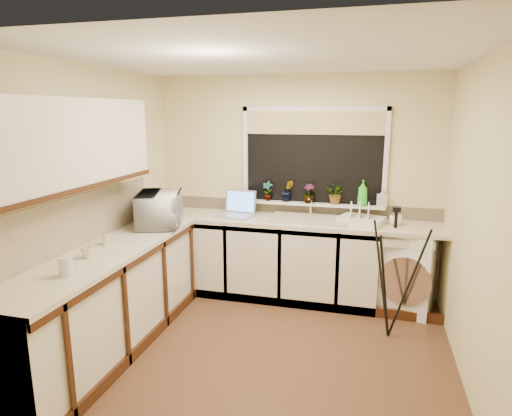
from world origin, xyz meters
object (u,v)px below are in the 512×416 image
object	(u,v)px
plant_a	(268,191)
glass_jug	(66,267)
laptop	(237,209)
soap_bottle_green	(363,193)
cup_left	(87,252)
steel_jar	(107,238)
plant_b	(288,191)
soap_bottle_clear	(382,197)
cup_back	(396,220)
microwave	(160,209)
tripod	(392,273)
kettle	(158,217)
plant_c	(309,193)
washing_machine	(403,269)
plant_d	(336,194)
dish_rack	(361,220)

from	to	relation	value
plant_a	glass_jug	bearing A→B (deg)	-112.34
laptop	soap_bottle_green	distance (m)	1.38
cup_left	soap_bottle_green	bearing A→B (deg)	42.13
steel_jar	plant_b	bearing A→B (deg)	49.91
plant_b	soap_bottle_clear	world-z (taller)	plant_b
plant_a	plant_b	bearing A→B (deg)	6.00
cup_back	cup_left	bearing A→B (deg)	-144.79
steel_jar	plant_a	world-z (taller)	plant_a
laptop	microwave	xyz separation A→B (m)	(-0.64, -0.62, 0.10)
tripod	soap_bottle_green	size ratio (longest dim) A/B	4.40
tripod	cup_left	world-z (taller)	tripod
kettle	soap_bottle_clear	bearing A→B (deg)	22.31
laptop	cup_left	xyz separation A→B (m)	(-0.73, -1.71, -0.03)
steel_jar	cup_back	world-z (taller)	steel_jar
plant_c	soap_bottle_clear	bearing A→B (deg)	1.75
cup_back	plant_b	bearing A→B (deg)	170.48
plant_a	cup_back	size ratio (longest dim) A/B	1.74
laptop	microwave	size ratio (longest dim) A/B	0.68
steel_jar	washing_machine	bearing A→B (deg)	27.88
kettle	washing_machine	bearing A→B (deg)	16.28
microwave	cup_back	bearing A→B (deg)	-94.53
steel_jar	plant_a	distance (m)	1.89
glass_jug	soap_bottle_green	distance (m)	3.03
plant_d	cup_left	size ratio (longest dim) A/B	2.35
dish_rack	plant_a	bearing A→B (deg)	-172.48
kettle	soap_bottle_clear	world-z (taller)	soap_bottle_clear
tripod	plant_b	size ratio (longest dim) A/B	5.06
laptop	plant_b	xyz separation A→B (m)	(0.53, 0.21, 0.20)
microwave	plant_d	world-z (taller)	plant_d
soap_bottle_green	soap_bottle_clear	world-z (taller)	soap_bottle_green
soap_bottle_clear	washing_machine	bearing A→B (deg)	-35.98
steel_jar	plant_a	size ratio (longest dim) A/B	0.51
washing_machine	dish_rack	world-z (taller)	dish_rack
plant_a	soap_bottle_green	xyz separation A→B (m)	(1.05, -0.00, 0.03)
washing_machine	cup_back	size ratio (longest dim) A/B	6.64
cup_back	washing_machine	bearing A→B (deg)	5.41
dish_rack	plant_b	world-z (taller)	plant_b
kettle	tripod	xyz separation A→B (m)	(2.29, 0.03, -0.39)
steel_jar	soap_bottle_clear	xyz separation A→B (m)	(2.34, 1.56, 0.19)
plant_a	soap_bottle_green	distance (m)	1.05
soap_bottle_green	cup_back	size ratio (longest dim) A/B	2.17
microwave	plant_a	size ratio (longest dim) A/B	2.73
plant_b	soap_bottle_clear	xyz separation A→B (m)	(1.03, -0.00, -0.03)
tripod	cup_back	bearing A→B (deg)	81.59
plant_d	soap_bottle_clear	bearing A→B (deg)	0.42
laptop	kettle	bearing A→B (deg)	-123.68
plant_d	steel_jar	bearing A→B (deg)	-140.04
dish_rack	laptop	bearing A→B (deg)	-162.64
soap_bottle_clear	kettle	bearing A→B (deg)	-157.69
plant_c	glass_jug	bearing A→B (deg)	-121.74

